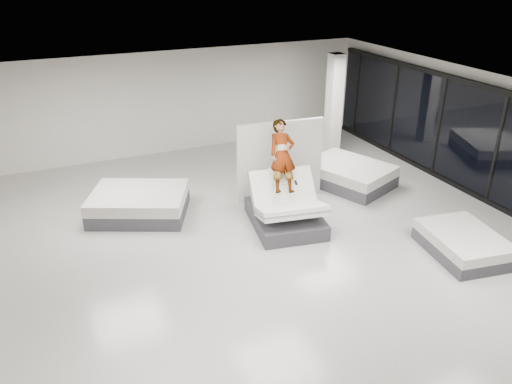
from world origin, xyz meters
The scene contains 10 objects.
room centered at (0.00, 0.00, 1.60)m, with size 14.00×14.04×3.20m.
hero_bed centered at (0.61, 1.02, 0.41)m, with size 1.82×2.23×1.33m.
person centered at (0.67, 1.35, 1.30)m, with size 0.63×0.41×1.73m, color slate.
remote centered at (0.83, 0.97, 1.09)m, with size 0.05×0.14×0.03m, color black.
divider_panel centered at (1.18, 2.47, 1.03)m, with size 2.28×0.10×2.07m, color silver.
flat_bed_right_far centered at (3.27, 2.41, 0.30)m, with size 2.35×2.66×0.60m.
flat_bed_right_near centered at (3.49, -1.62, 0.25)m, with size 1.61×1.98×0.49m.
flat_bed_left_far centered at (-2.41, 2.94, 0.31)m, with size 2.72×2.44×0.61m.
column centered at (4.00, 4.50, 1.60)m, with size 0.40×0.40×3.20m, color white.
storefront_glazing centered at (5.90, 0.00, 1.45)m, with size 0.12×13.40×2.92m.
Camera 1 is at (-4.20, -8.13, 5.73)m, focal length 35.00 mm.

